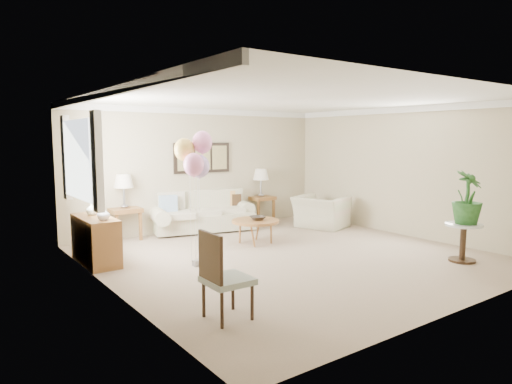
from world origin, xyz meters
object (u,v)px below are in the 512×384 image
(coffee_table, at_px, (255,222))
(armchair, at_px, (321,212))
(balloon_cluster, at_px, (195,157))
(sofa, at_px, (202,215))
(accent_chair, at_px, (222,274))

(coffee_table, xyz_separation_m, armchair, (2.10, 0.42, -0.07))
(balloon_cluster, bearing_deg, sofa, 59.00)
(accent_chair, height_order, balloon_cluster, balloon_cluster)
(balloon_cluster, bearing_deg, accent_chair, -111.30)
(armchair, xyz_separation_m, accent_chair, (-4.53, -3.16, 0.16))
(coffee_table, bearing_deg, accent_chair, -131.47)
(coffee_table, relative_size, balloon_cluster, 0.43)
(accent_chair, distance_m, balloon_cluster, 2.51)
(sofa, relative_size, coffee_table, 2.81)
(balloon_cluster, bearing_deg, armchair, 16.48)
(coffee_table, relative_size, armchair, 0.83)
(accent_chair, bearing_deg, balloon_cluster, 68.70)
(armchair, xyz_separation_m, balloon_cluster, (-3.72, -1.10, 1.35))
(armchair, bearing_deg, balloon_cluster, 88.42)
(coffee_table, height_order, accent_chair, accent_chair)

